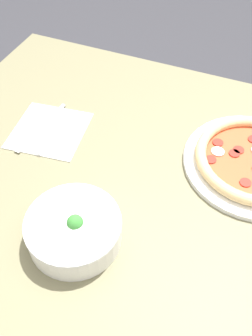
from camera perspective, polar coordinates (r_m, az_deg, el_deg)
name	(u,v)px	position (r m, az deg, el deg)	size (l,w,h in m)	color
ground_plane	(155,320)	(1.52, 4.51, -22.15)	(8.00, 8.00, 0.00)	#333338
dining_table	(172,223)	(0.91, 7.04, -8.35)	(1.33, 0.96, 0.77)	#706B4C
bowl	(74,229)	(0.75, -7.97, -9.13)	(0.19, 0.19, 0.08)	white
napkin	(49,130)	(0.99, -11.58, 5.64)	(0.20, 0.20, 0.00)	white
fork	(59,132)	(0.97, -10.19, 5.49)	(0.03, 0.18, 0.00)	silver
knife	(44,125)	(1.00, -12.42, 6.41)	(0.03, 0.20, 0.01)	silver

